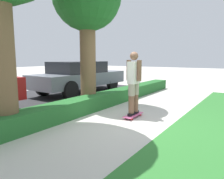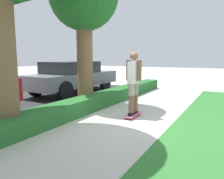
{
  "view_description": "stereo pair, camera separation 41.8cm",
  "coord_description": "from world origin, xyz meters",
  "px_view_note": "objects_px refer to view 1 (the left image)",
  "views": [
    {
      "loc": [
        -4.65,
        -2.6,
        1.63
      ],
      "look_at": [
        0.2,
        0.6,
        0.77
      ],
      "focal_mm": 35.0,
      "sensor_mm": 36.0,
      "label": 1
    },
    {
      "loc": [
        -4.86,
        -2.25,
        1.63
      ],
      "look_at": [
        0.2,
        0.6,
        0.77
      ],
      "focal_mm": 35.0,
      "sensor_mm": 36.0,
      "label": 2
    }
  ],
  "objects_px": {
    "parked_car_middle": "(80,76)",
    "skater_person": "(134,82)",
    "skateboard": "(133,115)",
    "tree_mid": "(87,1)"
  },
  "relations": [
    {
      "from": "skateboard",
      "to": "parked_car_middle",
      "type": "xyz_separation_m",
      "value": [
        2.34,
        4.01,
        0.71
      ]
    },
    {
      "from": "tree_mid",
      "to": "skater_person",
      "type": "bearing_deg",
      "value": -100.75
    },
    {
      "from": "parked_car_middle",
      "to": "skateboard",
      "type": "bearing_deg",
      "value": -118.59
    },
    {
      "from": "skateboard",
      "to": "tree_mid",
      "type": "relative_size",
      "value": 0.17
    },
    {
      "from": "tree_mid",
      "to": "parked_car_middle",
      "type": "xyz_separation_m",
      "value": [
        1.99,
        2.15,
        -2.6
      ]
    },
    {
      "from": "parked_car_middle",
      "to": "skater_person",
      "type": "bearing_deg",
      "value": -118.59
    },
    {
      "from": "skateboard",
      "to": "skater_person",
      "type": "height_order",
      "value": "skater_person"
    },
    {
      "from": "skateboard",
      "to": "tree_mid",
      "type": "bearing_deg",
      "value": 79.25
    },
    {
      "from": "tree_mid",
      "to": "parked_car_middle",
      "type": "relative_size",
      "value": 0.96
    },
    {
      "from": "skateboard",
      "to": "skater_person",
      "type": "bearing_deg",
      "value": -165.96
    }
  ]
}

